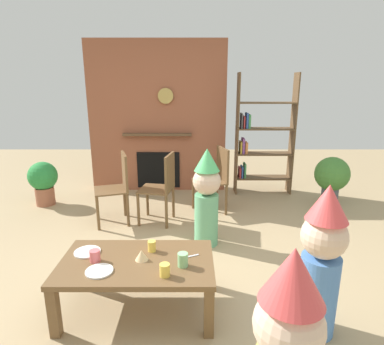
# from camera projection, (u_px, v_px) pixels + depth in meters

# --- Properties ---
(ground_plane) EXTENTS (12.00, 12.00, 0.00)m
(ground_plane) POSITION_uv_depth(u_px,v_px,m) (176.00, 273.00, 3.07)
(ground_plane) COLOR tan
(brick_fireplace_feature) EXTENTS (2.20, 0.28, 2.40)m
(brick_fireplace_feature) POSITION_uv_depth(u_px,v_px,m) (159.00, 118.00, 5.26)
(brick_fireplace_feature) COLOR #935138
(brick_fireplace_feature) RESTS_ON ground_plane
(bookshelf) EXTENTS (0.90, 0.28, 1.90)m
(bookshelf) POSITION_uv_depth(u_px,v_px,m) (261.00, 139.00, 5.14)
(bookshelf) COLOR brown
(bookshelf) RESTS_ON ground_plane
(coffee_table) EXTENTS (1.17, 0.67, 0.43)m
(coffee_table) POSITION_uv_depth(u_px,v_px,m) (138.00, 267.00, 2.50)
(coffee_table) COLOR brown
(coffee_table) RESTS_ON ground_plane
(paper_cup_near_left) EXTENTS (0.08, 0.08, 0.10)m
(paper_cup_near_left) POSITION_uv_depth(u_px,v_px,m) (184.00, 260.00, 2.39)
(paper_cup_near_left) COLOR #8CD18C
(paper_cup_near_left) RESTS_ON coffee_table
(paper_cup_near_right) EXTENTS (0.06, 0.06, 0.09)m
(paper_cup_near_right) POSITION_uv_depth(u_px,v_px,m) (153.00, 246.00, 2.61)
(paper_cup_near_right) COLOR #F2CC4C
(paper_cup_near_right) RESTS_ON coffee_table
(paper_cup_center) EXTENTS (0.07, 0.07, 0.09)m
(paper_cup_center) POSITION_uv_depth(u_px,v_px,m) (166.00, 270.00, 2.27)
(paper_cup_center) COLOR #F2CC4C
(paper_cup_center) RESTS_ON coffee_table
(paper_cup_far_left) EXTENTS (0.08, 0.08, 0.09)m
(paper_cup_far_left) POSITION_uv_depth(u_px,v_px,m) (96.00, 256.00, 2.46)
(paper_cup_far_left) COLOR #E5666B
(paper_cup_far_left) RESTS_ON coffee_table
(paper_plate_front) EXTENTS (0.20, 0.20, 0.01)m
(paper_plate_front) POSITION_uv_depth(u_px,v_px,m) (100.00, 271.00, 2.33)
(paper_plate_front) COLOR white
(paper_plate_front) RESTS_ON coffee_table
(paper_plate_rear) EXTENTS (0.21, 0.21, 0.01)m
(paper_plate_rear) POSITION_uv_depth(u_px,v_px,m) (89.00, 252.00, 2.60)
(paper_plate_rear) COLOR white
(paper_plate_rear) RESTS_ON coffee_table
(birthday_cake_slice) EXTENTS (0.10, 0.10, 0.08)m
(birthday_cake_slice) POSITION_uv_depth(u_px,v_px,m) (143.00, 255.00, 2.48)
(birthday_cake_slice) COLOR #EAC68C
(birthday_cake_slice) RESTS_ON coffee_table
(table_fork) EXTENTS (0.14, 0.07, 0.01)m
(table_fork) POSITION_uv_depth(u_px,v_px,m) (191.00, 256.00, 2.53)
(table_fork) COLOR silver
(table_fork) RESTS_ON coffee_table
(child_in_pink) EXTENTS (0.31, 0.31, 1.11)m
(child_in_pink) POSITION_uv_depth(u_px,v_px,m) (323.00, 258.00, 2.20)
(child_in_pink) COLOR #4C7FC6
(child_in_pink) RESTS_ON ground_plane
(child_by_the_chairs) EXTENTS (0.30, 0.30, 1.09)m
(child_by_the_chairs) POSITION_uv_depth(u_px,v_px,m) (208.00, 195.00, 3.49)
(child_by_the_chairs) COLOR #66B27F
(child_by_the_chairs) RESTS_ON ground_plane
(dining_chair_left) EXTENTS (0.50, 0.50, 0.90)m
(dining_chair_left) POSITION_uv_depth(u_px,v_px,m) (119.00, 184.00, 4.10)
(dining_chair_left) COLOR brown
(dining_chair_left) RESTS_ON ground_plane
(dining_chair_middle) EXTENTS (0.47, 0.47, 0.90)m
(dining_chair_middle) POSITION_uv_depth(u_px,v_px,m) (164.00, 184.00, 4.08)
(dining_chair_middle) COLOR brown
(dining_chair_middle) RESTS_ON ground_plane
(dining_chair_right) EXTENTS (0.50, 0.50, 0.90)m
(dining_chair_right) POSITION_uv_depth(u_px,v_px,m) (217.00, 176.00, 4.45)
(dining_chair_right) COLOR brown
(dining_chair_right) RESTS_ON ground_plane
(potted_plant_tall) EXTENTS (0.50, 0.50, 0.71)m
(potted_plant_tall) POSITION_uv_depth(u_px,v_px,m) (333.00, 176.00, 4.73)
(potted_plant_tall) COLOR #4C5660
(potted_plant_tall) RESTS_ON ground_plane
(potted_plant_short) EXTENTS (0.41, 0.41, 0.65)m
(potted_plant_short) POSITION_uv_depth(u_px,v_px,m) (45.00, 180.00, 4.73)
(potted_plant_short) COLOR #9E5B42
(potted_plant_short) RESTS_ON ground_plane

